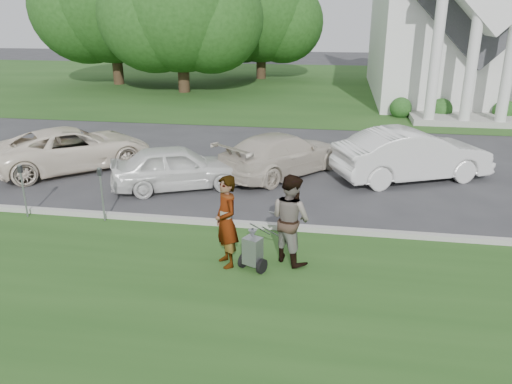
% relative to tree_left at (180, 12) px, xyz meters
% --- Properties ---
extents(ground, '(120.00, 120.00, 0.00)m').
position_rel_tree_left_xyz_m(ground, '(8.01, -21.99, -5.11)').
color(ground, '#333335').
rests_on(ground, ground).
extents(grass_strip, '(80.00, 7.00, 0.01)m').
position_rel_tree_left_xyz_m(grass_strip, '(8.01, -24.99, -5.11)').
color(grass_strip, '#224919').
rests_on(grass_strip, ground).
extents(church_lawn, '(80.00, 30.00, 0.01)m').
position_rel_tree_left_xyz_m(church_lawn, '(8.01, 5.01, -5.11)').
color(church_lawn, '#224919').
rests_on(church_lawn, ground).
extents(curb, '(80.00, 0.18, 0.15)m').
position_rel_tree_left_xyz_m(curb, '(8.01, -21.44, -5.04)').
color(curb, '#9E9E93').
rests_on(curb, ground).
extents(tree_left, '(10.63, 8.40, 9.71)m').
position_rel_tree_left_xyz_m(tree_left, '(0.00, 0.00, 0.00)').
color(tree_left, '#332316').
rests_on(tree_left, ground).
extents(tree_far, '(11.64, 9.20, 10.73)m').
position_rel_tree_left_xyz_m(tree_far, '(-6.00, 3.00, 0.58)').
color(tree_far, '#332316').
rests_on(tree_far, ground).
extents(tree_back, '(9.61, 7.60, 8.89)m').
position_rel_tree_left_xyz_m(tree_back, '(4.00, 8.00, -0.38)').
color(tree_back, '#332316').
rests_on(tree_back, ground).
extents(striping_cart, '(0.85, 1.15, 1.00)m').
position_rel_tree_left_xyz_m(striping_cart, '(8.77, -23.58, -4.68)').
color(striping_cart, black).
rests_on(striping_cart, ground).
extents(person_left, '(0.79, 0.86, 1.98)m').
position_rel_tree_left_xyz_m(person_left, '(8.18, -23.44, -4.12)').
color(person_left, '#999999').
rests_on(person_left, ground).
extents(person_right, '(1.20, 1.17, 1.95)m').
position_rel_tree_left_xyz_m(person_right, '(9.48, -23.04, -4.14)').
color(person_right, '#999999').
rests_on(person_right, ground).
extents(parking_meter_near, '(0.10, 0.09, 1.44)m').
position_rel_tree_left_xyz_m(parking_meter_near, '(4.55, -21.64, -4.20)').
color(parking_meter_near, gray).
rests_on(parking_meter_near, ground).
extents(parking_meter_far, '(0.10, 0.09, 1.43)m').
position_rel_tree_left_xyz_m(parking_meter_far, '(2.42, -21.73, -4.21)').
color(parking_meter_far, gray).
rests_on(parking_meter_far, ground).
extents(car_a, '(5.38, 5.24, 1.43)m').
position_rel_tree_left_xyz_m(car_a, '(1.50, -17.47, -4.40)').
color(car_a, '#F1E3CC').
rests_on(car_a, ground).
extents(car_b, '(4.24, 3.05, 1.34)m').
position_rel_tree_left_xyz_m(car_b, '(5.61, -18.85, -4.44)').
color(car_b, white).
rests_on(car_b, ground).
extents(car_c, '(4.41, 4.94, 1.38)m').
position_rel_tree_left_xyz_m(car_c, '(8.61, -16.92, -4.42)').
color(car_c, beige).
rests_on(car_c, ground).
extents(car_d, '(5.24, 3.60, 1.64)m').
position_rel_tree_left_xyz_m(car_d, '(12.75, -16.79, -4.29)').
color(car_d, silver).
rests_on(car_d, ground).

